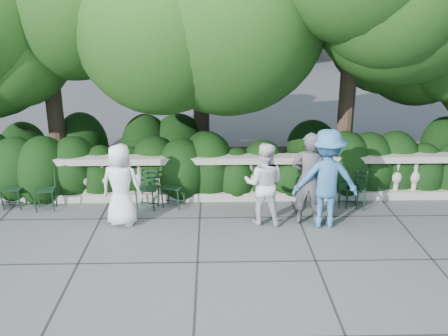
{
  "coord_description": "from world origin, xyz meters",
  "views": [
    {
      "loc": [
        -0.23,
        -8.45,
        4.19
      ],
      "look_at": [
        0.0,
        1.0,
        1.0
      ],
      "focal_mm": 40.0,
      "sensor_mm": 36.0,
      "label": 1
    }
  ],
  "objects_px": {
    "chair_a": "(13,210)",
    "chair_d": "(171,209)",
    "person_casual_man": "(264,184)",
    "person_older_blue": "(326,179)",
    "chair_c": "(146,211)",
    "chair_e": "(348,209)",
    "person_woman_grey": "(309,179)",
    "chair_f": "(354,210)",
    "person_businessman": "(121,185)",
    "chair_b": "(46,212)"
  },
  "relations": [
    {
      "from": "chair_d",
      "to": "chair_c",
      "type": "bearing_deg",
      "value": -152.66
    },
    {
      "from": "chair_d",
      "to": "person_woman_grey",
      "type": "relative_size",
      "value": 0.45
    },
    {
      "from": "chair_e",
      "to": "chair_c",
      "type": "bearing_deg",
      "value": -169.28
    },
    {
      "from": "person_casual_man",
      "to": "person_older_blue",
      "type": "relative_size",
      "value": 0.85
    },
    {
      "from": "chair_f",
      "to": "person_woman_grey",
      "type": "xyz_separation_m",
      "value": [
        -1.13,
        -0.63,
        0.93
      ]
    },
    {
      "from": "chair_b",
      "to": "chair_c",
      "type": "distance_m",
      "value": 2.08
    },
    {
      "from": "chair_f",
      "to": "person_older_blue",
      "type": "relative_size",
      "value": 0.44
    },
    {
      "from": "chair_d",
      "to": "person_older_blue",
      "type": "xyz_separation_m",
      "value": [
        3.04,
        -0.87,
        0.97
      ]
    },
    {
      "from": "person_businessman",
      "to": "chair_e",
      "type": "bearing_deg",
      "value": -161.07
    },
    {
      "from": "chair_e",
      "to": "chair_a",
      "type": "bearing_deg",
      "value": -169.91
    },
    {
      "from": "chair_a",
      "to": "person_businessman",
      "type": "xyz_separation_m",
      "value": [
        2.44,
        -0.7,
        0.81
      ]
    },
    {
      "from": "chair_c",
      "to": "chair_e",
      "type": "xyz_separation_m",
      "value": [
        4.25,
        -0.01,
        0.0
      ]
    },
    {
      "from": "chair_b",
      "to": "person_older_blue",
      "type": "relative_size",
      "value": 0.44
    },
    {
      "from": "chair_d",
      "to": "person_casual_man",
      "type": "height_order",
      "value": "person_casual_man"
    },
    {
      "from": "chair_a",
      "to": "chair_f",
      "type": "distance_m",
      "value": 7.19
    },
    {
      "from": "chair_a",
      "to": "chair_c",
      "type": "xyz_separation_m",
      "value": [
        2.8,
        -0.09,
        0.0
      ]
    },
    {
      "from": "person_woman_grey",
      "to": "person_casual_man",
      "type": "xyz_separation_m",
      "value": [
        -0.85,
        0.06,
        -0.11
      ]
    },
    {
      "from": "person_casual_man",
      "to": "person_older_blue",
      "type": "distance_m",
      "value": 1.18
    },
    {
      "from": "chair_a",
      "to": "chair_d",
      "type": "bearing_deg",
      "value": 1.21
    },
    {
      "from": "chair_b",
      "to": "person_woman_grey",
      "type": "relative_size",
      "value": 0.45
    },
    {
      "from": "chair_c",
      "to": "person_woman_grey",
      "type": "distance_m",
      "value": 3.45
    },
    {
      "from": "chair_a",
      "to": "chair_d",
      "type": "relative_size",
      "value": 1.0
    },
    {
      "from": "chair_e",
      "to": "person_older_blue",
      "type": "bearing_deg",
      "value": -120.89
    },
    {
      "from": "chair_b",
      "to": "chair_d",
      "type": "xyz_separation_m",
      "value": [
        2.6,
        0.11,
        0.0
      ]
    },
    {
      "from": "chair_b",
      "to": "person_woman_grey",
      "type": "distance_m",
      "value": 5.45
    },
    {
      "from": "chair_a",
      "to": "chair_c",
      "type": "height_order",
      "value": "same"
    },
    {
      "from": "person_casual_man",
      "to": "chair_e",
      "type": "bearing_deg",
      "value": -149.06
    },
    {
      "from": "chair_c",
      "to": "person_casual_man",
      "type": "xyz_separation_m",
      "value": [
        2.4,
        -0.63,
        0.82
      ]
    },
    {
      "from": "chair_f",
      "to": "person_casual_man",
      "type": "bearing_deg",
      "value": -144.98
    },
    {
      "from": "chair_c",
      "to": "chair_f",
      "type": "relative_size",
      "value": 1.0
    },
    {
      "from": "chair_b",
      "to": "chair_a",
      "type": "bearing_deg",
      "value": 164.99
    },
    {
      "from": "chair_a",
      "to": "chair_c",
      "type": "relative_size",
      "value": 1.0
    },
    {
      "from": "chair_a",
      "to": "chair_f",
      "type": "relative_size",
      "value": 1.0
    },
    {
      "from": "chair_b",
      "to": "chair_d",
      "type": "relative_size",
      "value": 1.0
    },
    {
      "from": "chair_a",
      "to": "chair_b",
      "type": "xyz_separation_m",
      "value": [
        0.72,
        -0.11,
        0.0
      ]
    },
    {
      "from": "chair_a",
      "to": "person_woman_grey",
      "type": "height_order",
      "value": "person_woman_grey"
    },
    {
      "from": "chair_b",
      "to": "person_casual_man",
      "type": "bearing_deg",
      "value": -14.24
    },
    {
      "from": "chair_f",
      "to": "person_businessman",
      "type": "bearing_deg",
      "value": -154.31
    },
    {
      "from": "chair_e",
      "to": "person_older_blue",
      "type": "distance_m",
      "value": 1.41
    },
    {
      "from": "chair_b",
      "to": "chair_f",
      "type": "distance_m",
      "value": 6.47
    },
    {
      "from": "person_woman_grey",
      "to": "person_older_blue",
      "type": "bearing_deg",
      "value": 175.45
    },
    {
      "from": "chair_a",
      "to": "chair_d",
      "type": "xyz_separation_m",
      "value": [
        3.32,
        -0.0,
        0.0
      ]
    },
    {
      "from": "chair_a",
      "to": "chair_b",
      "type": "relative_size",
      "value": 1.0
    },
    {
      "from": "chair_b",
      "to": "person_older_blue",
      "type": "height_order",
      "value": "person_older_blue"
    },
    {
      "from": "chair_b",
      "to": "person_casual_man",
      "type": "distance_m",
      "value": 4.59
    },
    {
      "from": "chair_a",
      "to": "person_casual_man",
      "type": "relative_size",
      "value": 0.51
    },
    {
      "from": "chair_a",
      "to": "person_older_blue",
      "type": "bearing_deg",
      "value": -6.54
    },
    {
      "from": "chair_b",
      "to": "chair_e",
      "type": "relative_size",
      "value": 1.0
    },
    {
      "from": "chair_f",
      "to": "person_woman_grey",
      "type": "relative_size",
      "value": 0.45
    },
    {
      "from": "chair_d",
      "to": "person_casual_man",
      "type": "bearing_deg",
      "value": -2.84
    }
  ]
}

